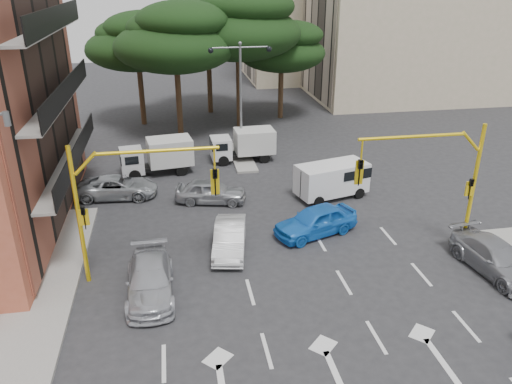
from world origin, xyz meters
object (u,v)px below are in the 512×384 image
(car_blue_compact, at_px, (316,221))
(box_truck_b, at_px, (243,145))
(car_silver_cross_a, at_px, (118,187))
(car_silver_cross_b, at_px, (211,191))
(van_white, at_px, (332,180))
(box_truck_a, at_px, (157,157))
(signal_mast_right, at_px, (439,172))
(signal_mast_left, at_px, (123,194))
(car_silver_parked, at_px, (496,258))
(car_white_hatch, at_px, (230,238))
(car_silver_wagon, at_px, (150,280))
(street_lamp_center, at_px, (241,80))

(car_blue_compact, distance_m, box_truck_b, 11.34)
(car_silver_cross_a, distance_m, car_silver_cross_b, 5.48)
(van_white, bearing_deg, box_truck_a, -133.53)
(signal_mast_right, height_order, car_silver_cross_a, signal_mast_right)
(signal_mast_left, bearing_deg, signal_mast_right, 0.00)
(van_white, bearing_deg, car_silver_parked, 12.56)
(car_white_hatch, bearing_deg, car_silver_wagon, -131.02)
(signal_mast_right, bearing_deg, street_lamp_center, 115.91)
(signal_mast_right, height_order, box_truck_b, signal_mast_right)
(street_lamp_center, height_order, car_silver_wagon, street_lamp_center)
(car_silver_cross_a, relative_size, car_silver_cross_b, 1.14)
(car_silver_wagon, xyz_separation_m, car_silver_parked, (14.68, -0.89, 0.01))
(signal_mast_right, xyz_separation_m, car_blue_compact, (-4.81, 2.34, -3.15))
(signal_mast_left, relative_size, box_truck_b, 1.36)
(car_silver_wagon, bearing_deg, car_silver_cross_a, 100.62)
(signal_mast_left, bearing_deg, street_lamp_center, 64.09)
(box_truck_a, bearing_deg, car_silver_cross_a, 137.82)
(car_white_hatch, relative_size, car_silver_cross_a, 0.89)
(car_blue_compact, distance_m, car_silver_parked, 8.16)
(car_silver_wagon, bearing_deg, signal_mast_left, 119.79)
(signal_mast_left, bearing_deg, car_silver_parked, -8.41)
(signal_mast_left, relative_size, van_white, 1.47)
(car_silver_wagon, bearing_deg, signal_mast_right, 5.48)
(signal_mast_right, relative_size, street_lamp_center, 0.77)
(signal_mast_left, height_order, van_white, signal_mast_left)
(street_lamp_center, bearing_deg, signal_mast_right, -64.09)
(car_white_hatch, relative_size, car_silver_parked, 0.86)
(car_blue_compact, xyz_separation_m, box_truck_a, (-7.73, 9.66, 0.40))
(car_silver_wagon, relative_size, box_truck_b, 1.04)
(van_white, bearing_deg, signal_mast_left, -73.76)
(car_silver_cross_a, relative_size, car_silver_parked, 0.97)
(car_white_hatch, bearing_deg, car_blue_compact, 21.38)
(van_white, bearing_deg, street_lamp_center, -165.54)
(signal_mast_left, xyz_separation_m, car_blue_compact, (8.79, 2.34, -3.15))
(car_silver_cross_b, bearing_deg, box_truck_a, 43.82)
(car_blue_compact, bearing_deg, car_silver_wagon, -84.56)
(car_silver_cross_b, bearing_deg, car_blue_compact, -121.33)
(signal_mast_left, bearing_deg, car_silver_cross_b, 60.06)
(car_silver_cross_b, bearing_deg, signal_mast_right, -113.10)
(car_white_hatch, xyz_separation_m, car_blue_compact, (4.38, 0.87, 0.07))
(car_silver_wagon, bearing_deg, car_silver_parked, -4.25)
(signal_mast_right, relative_size, box_truck_a, 1.30)
(car_silver_wagon, relative_size, box_truck_a, 0.99)
(car_silver_cross_a, xyz_separation_m, box_truck_b, (8.06, 4.88, 0.46))
(signal_mast_left, height_order, car_silver_wagon, signal_mast_left)
(car_blue_compact, bearing_deg, signal_mast_right, 44.28)
(street_lamp_center, bearing_deg, car_blue_compact, -80.32)
(car_silver_wagon, bearing_deg, box_truck_b, 67.19)
(signal_mast_left, xyz_separation_m, car_silver_wagon, (0.83, -1.40, -3.22))
(street_lamp_center, height_order, box_truck_a, street_lamp_center)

